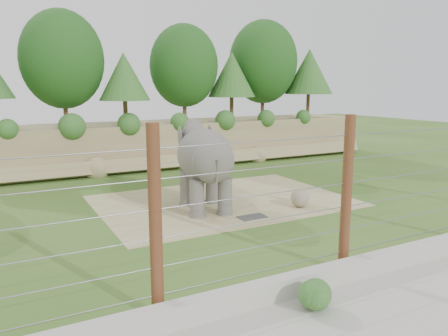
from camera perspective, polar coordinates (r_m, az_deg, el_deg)
name	(u,v)px	position (r m, az deg, el deg)	size (l,w,h in m)	color
ground	(251,223)	(15.31, 3.56, -7.13)	(90.00, 90.00, 0.00)	#33561B
back_embankment	(148,98)	(26.40, -9.96, 8.98)	(30.00, 5.52, 8.77)	#8A7652
dirt_patch	(223,201)	(18.04, -0.10, -4.31)	(10.00, 7.00, 0.02)	#9A8E5F
drain_grate	(252,217)	(15.82, 3.71, -6.40)	(1.00, 0.60, 0.03)	#262628
elephant	(205,168)	(16.46, -2.52, 0.00)	(1.72, 4.02, 3.25)	#595550
stone_ball	(300,198)	(17.28, 9.86, -3.88)	(0.72, 0.72, 0.72)	gray
retaining_wall	(357,268)	(11.54, 17.01, -12.37)	(26.00, 0.35, 0.50)	#B6B3AA
walkway	(427,314)	(10.48, 25.00, -16.86)	(26.00, 4.00, 0.01)	#B6B3AA
barrier_fence	(346,195)	(11.33, 15.71, -3.39)	(20.26, 0.26, 4.00)	#4F2312
walkway_shrub	(317,294)	(9.75, 12.10, -15.84)	(0.71, 0.71, 0.71)	#235A1F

